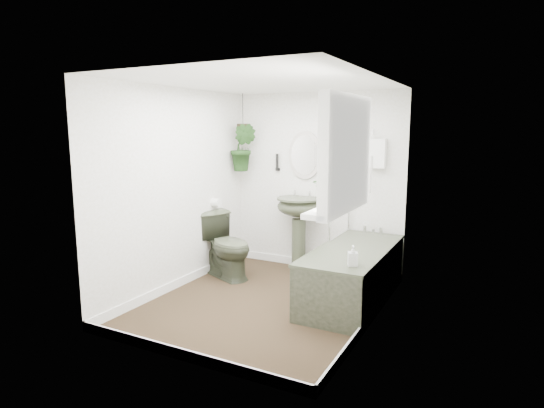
% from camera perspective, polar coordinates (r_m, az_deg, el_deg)
% --- Properties ---
extents(floor, '(2.30, 2.80, 0.02)m').
position_cam_1_polar(floor, '(4.99, -0.82, -12.36)').
color(floor, black).
rests_on(floor, ground).
extents(ceiling, '(2.30, 2.80, 0.02)m').
position_cam_1_polar(ceiling, '(4.65, -0.88, 15.21)').
color(ceiling, white).
rests_on(ceiling, ground).
extents(wall_back, '(2.30, 0.02, 2.30)m').
position_cam_1_polar(wall_back, '(5.95, 5.63, 2.72)').
color(wall_back, white).
rests_on(wall_back, ground).
extents(wall_front, '(2.30, 0.02, 2.30)m').
position_cam_1_polar(wall_front, '(3.53, -11.81, -2.10)').
color(wall_front, white).
rests_on(wall_front, ground).
extents(wall_left, '(0.02, 2.80, 2.30)m').
position_cam_1_polar(wall_left, '(5.33, -11.90, 1.78)').
color(wall_left, white).
rests_on(wall_left, ground).
extents(wall_right, '(0.02, 2.80, 2.30)m').
position_cam_1_polar(wall_right, '(4.26, 13.01, -0.16)').
color(wall_right, white).
rests_on(wall_right, ground).
extents(skirting, '(2.30, 2.80, 0.10)m').
position_cam_1_polar(skirting, '(4.97, -0.82, -11.71)').
color(skirting, white).
rests_on(skirting, floor).
extents(bathtub, '(0.72, 1.72, 0.58)m').
position_cam_1_polar(bathtub, '(5.03, 10.09, -8.68)').
color(bathtub, '#3C4331').
rests_on(bathtub, floor).
extents(bath_screen, '(0.04, 0.72, 1.40)m').
position_cam_1_polar(bath_screen, '(5.38, 8.62, 3.34)').
color(bath_screen, silver).
rests_on(bath_screen, bathtub).
extents(shower_box, '(0.20, 0.10, 0.35)m').
position_cam_1_polar(shower_box, '(5.60, 13.08, 6.21)').
color(shower_box, white).
rests_on(shower_box, wall_back).
extents(oval_mirror, '(0.46, 0.03, 0.62)m').
position_cam_1_polar(oval_mirror, '(5.94, 4.15, 6.12)').
color(oval_mirror, '#BBB2A8').
rests_on(oval_mirror, wall_back).
extents(wall_sconce, '(0.04, 0.04, 0.22)m').
position_cam_1_polar(wall_sconce, '(6.11, 0.64, 5.30)').
color(wall_sconce, black).
rests_on(wall_sconce, wall_back).
extents(toilet_roll_holder, '(0.11, 0.11, 0.11)m').
position_cam_1_polar(toilet_roll_holder, '(5.88, -7.04, 0.16)').
color(toilet_roll_holder, white).
rests_on(toilet_roll_holder, wall_left).
extents(window_recess, '(0.08, 1.00, 0.90)m').
position_cam_1_polar(window_recess, '(3.56, 9.33, 6.21)').
color(window_recess, white).
rests_on(window_recess, wall_right).
extents(window_sill, '(0.18, 1.00, 0.04)m').
position_cam_1_polar(window_sill, '(3.63, 8.11, -0.38)').
color(window_sill, white).
rests_on(window_sill, wall_right).
extents(window_blinds, '(0.01, 0.86, 0.76)m').
position_cam_1_polar(window_blinds, '(3.57, 8.64, 6.24)').
color(window_blinds, white).
rests_on(window_blinds, wall_right).
extents(toilet, '(0.90, 0.72, 0.81)m').
position_cam_1_polar(toilet, '(5.72, -5.74, -5.17)').
color(toilet, '#3C4331').
rests_on(toilet, floor).
extents(pedestal_sink, '(0.62, 0.54, 0.97)m').
position_cam_1_polar(pedestal_sink, '(5.93, 3.37, -3.77)').
color(pedestal_sink, '#3C4331').
rests_on(pedestal_sink, floor).
extents(sill_plant, '(0.27, 0.25, 0.25)m').
position_cam_1_polar(sill_plant, '(3.55, 6.99, 1.78)').
color(sill_plant, black).
rests_on(sill_plant, window_sill).
extents(hanging_plant, '(0.38, 0.33, 0.63)m').
position_cam_1_polar(hanging_plant, '(6.14, -3.64, 7.08)').
color(hanging_plant, black).
rests_on(hanging_plant, ceiling).
extents(soap_bottle, '(0.12, 0.12, 0.19)m').
position_cam_1_polar(soap_bottle, '(4.31, 10.11, -6.41)').
color(soap_bottle, '#35292B').
rests_on(soap_bottle, bathtub).
extents(hanging_pot, '(0.16, 0.16, 0.12)m').
position_cam_1_polar(hanging_pot, '(6.13, -3.67, 9.46)').
color(hanging_pot, black).
rests_on(hanging_pot, ceiling).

